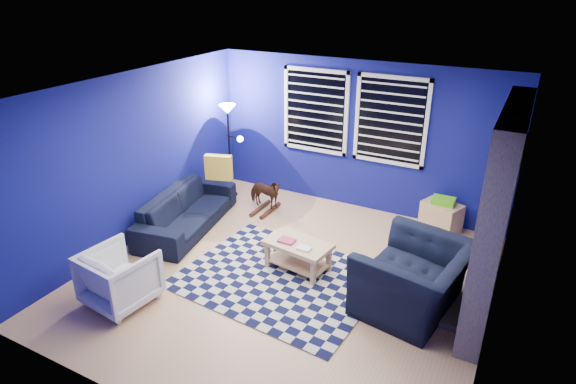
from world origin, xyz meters
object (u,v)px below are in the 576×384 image
Objects in this scene: coffee_table at (298,250)px; cabinet at (441,216)px; armchair_bent at (120,277)px; tv at (517,162)px; armchair_big at (413,279)px; rocking_horse at (265,193)px; sofa at (187,210)px; floor_lamp at (229,122)px.

coffee_table is 2.51m from cabinet.
cabinet is at bearing -123.17° from armchair_bent.
tv is at bearing -132.51° from armchair_bent.
armchair_big is 3.52m from armchair_bent.
rocking_horse reaches higher than coffee_table.
tv is 0.49× the size of sofa.
tv is at bearing 36.37° from coffee_table.
coffee_table is at bearing -127.20° from armchair_bent.
floor_lamp is at bearing -152.03° from cabinet.
sofa is 2.19× the size of coffee_table.
rocking_horse is at bearing 134.05° from coffee_table.
armchair_bent is 2.28m from coffee_table.
cabinet is at bearing 6.11° from floor_lamp.
cabinet is at bearing -76.46° from rocking_horse.
coffee_table is at bearing -37.09° from floor_lamp.
rocking_horse is (0.80, 1.07, 0.04)m from sofa.
armchair_big is at bearing -105.88° from sofa.
armchair_big is 1.59m from coffee_table.
armchair_big is at bearing -24.95° from floor_lamp.
floor_lamp is at bearing 142.91° from coffee_table.
rocking_horse is (0.30, 2.97, -0.02)m from armchair_bent.
armchair_bent is (0.50, -1.90, 0.05)m from sofa.
armchair_big is (-0.82, -1.88, -0.98)m from tv.
rocking_horse is at bearing -18.75° from floor_lamp.
armchair_bent is (-3.99, -3.40, -1.05)m from tv.
armchair_bent is at bearing -134.26° from coffee_table.
armchair_big reaches higher than cabinet.
sofa is 3.07× the size of cabinet.
rocking_horse is at bearing -106.90° from armchair_big.
rocking_horse is (-2.87, 1.45, -0.08)m from armchair_big.
rocking_horse is 0.94× the size of cabinet.
tv reaches higher than floor_lamp.
floor_lamp is (-3.73, 1.74, 0.96)m from armchair_big.
sofa is at bearing -87.64° from floor_lamp.
armchair_bent is at bearing -108.36° from cabinet.
cabinet is at bearing 53.44° from coffee_table.
floor_lamp is (-0.56, 3.26, 1.02)m from armchair_bent.
sofa is 4.00m from cabinet.
floor_lamp reaches higher than coffee_table.
tv is 3.17m from coffee_table.
tv is 3.86m from rocking_horse.
cabinet reaches higher than coffee_table.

